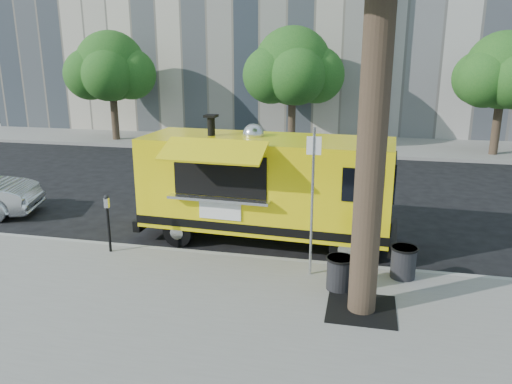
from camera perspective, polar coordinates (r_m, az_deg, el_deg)
ground at (r=12.06m, az=-0.37°, el=-6.23°), size 120.00×120.00×0.00m
sidewalk at (r=8.58m, az=-6.56°, el=-15.57°), size 60.00×6.00×0.15m
curb at (r=11.20m, az=-1.44°, el=-7.62°), size 60.00×0.14×0.16m
far_sidewalk at (r=24.92m, az=6.60°, el=5.46°), size 60.00×5.00×0.15m
tree_well at (r=9.20m, az=11.93°, el=-12.94°), size 1.20×1.20×0.02m
far_tree_a at (r=26.36m, az=-16.25°, el=13.61°), size 3.42×3.42×5.36m
far_tree_b at (r=23.86m, az=4.22°, el=14.14°), size 3.60×3.60×5.50m
far_tree_c at (r=23.95m, az=26.46°, el=12.31°), size 3.24×3.24×5.21m
sign_post at (r=9.77m, az=6.47°, el=-0.21°), size 0.28×0.06×3.00m
parking_meter at (r=11.57m, az=-16.58°, el=-2.71°), size 0.11×0.11×1.33m
food_truck at (r=11.91m, az=0.95°, el=0.76°), size 6.29×3.00×3.04m
trash_bin_left at (r=10.45m, az=16.50°, el=-7.61°), size 0.54×0.54×0.64m
trash_bin_right at (r=9.70m, az=9.54°, el=-9.02°), size 0.53×0.53×0.64m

